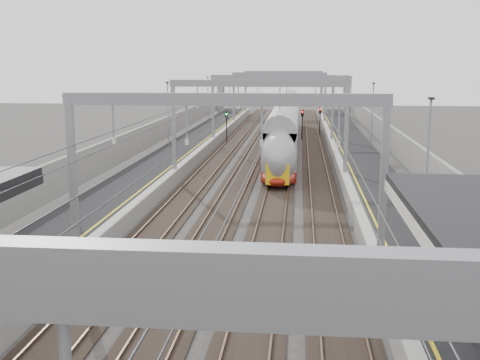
# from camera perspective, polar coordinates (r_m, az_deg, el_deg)

# --- Properties ---
(platform_left) EXTENTS (4.00, 120.00, 1.00)m
(platform_left) POSITION_cam_1_polar(r_m,az_deg,el_deg) (48.52, -7.44, 1.10)
(platform_left) COLOR black
(platform_left) RESTS_ON ground
(platform_right) EXTENTS (4.00, 120.00, 1.00)m
(platform_right) POSITION_cam_1_polar(r_m,az_deg,el_deg) (47.51, 11.70, 0.75)
(platform_right) COLOR black
(platform_right) RESTS_ON ground
(tracks) EXTENTS (11.40, 140.00, 0.20)m
(tracks) POSITION_cam_1_polar(r_m,az_deg,el_deg) (47.43, 2.02, 0.40)
(tracks) COLOR black
(tracks) RESTS_ON ground
(overhead_line) EXTENTS (13.00, 140.00, 6.60)m
(overhead_line) POSITION_cam_1_polar(r_m,az_deg,el_deg) (53.30, 2.54, 8.16)
(overhead_line) COLOR gray
(overhead_line) RESTS_ON platform_left
(overbridge) EXTENTS (22.00, 2.20, 6.90)m
(overbridge) POSITION_cam_1_polar(r_m,az_deg,el_deg) (101.63, 4.11, 8.99)
(overbridge) COLOR gray
(overbridge) RESTS_ON ground
(wall_left) EXTENTS (0.30, 120.00, 3.20)m
(wall_left) POSITION_cam_1_polar(r_m,az_deg,el_deg) (49.17, -11.11, 2.41)
(wall_left) COLOR gray
(wall_left) RESTS_ON ground
(wall_right) EXTENTS (0.30, 120.00, 3.20)m
(wall_right) POSITION_cam_1_polar(r_m,az_deg,el_deg) (47.78, 15.57, 1.97)
(wall_right) COLOR gray
(wall_right) RESTS_ON ground
(train) EXTENTS (2.58, 47.05, 4.09)m
(train) POSITION_cam_1_polar(r_m,az_deg,el_deg) (62.90, 4.37, 4.79)
(train) COLOR maroon
(train) RESTS_ON ground
(signal_green) EXTENTS (0.32, 0.32, 3.48)m
(signal_green) POSITION_cam_1_polar(r_m,az_deg,el_deg) (67.30, -1.28, 5.56)
(signal_green) COLOR black
(signal_green) RESTS_ON ground
(signal_red_near) EXTENTS (0.32, 0.32, 3.48)m
(signal_red_near) POSITION_cam_1_polar(r_m,az_deg,el_deg) (70.82, 5.92, 5.78)
(signal_red_near) COLOR black
(signal_red_near) RESTS_ON ground
(signal_red_far) EXTENTS (0.32, 0.32, 3.48)m
(signal_red_far) POSITION_cam_1_polar(r_m,az_deg,el_deg) (75.20, 7.60, 6.04)
(signal_red_far) COLOR black
(signal_red_far) RESTS_ON ground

